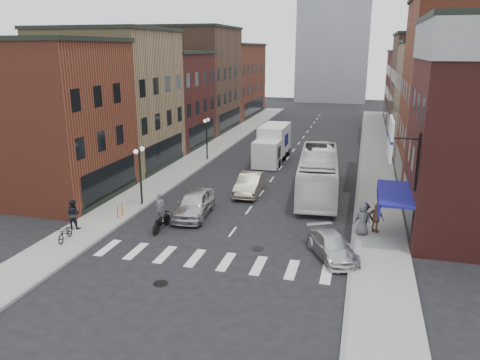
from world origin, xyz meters
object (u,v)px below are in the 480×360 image
Objects in this scene: ped_left_solo at (73,214)px; ped_right_b at (376,218)px; streetlamp_far at (207,131)px; billboard_sign at (392,139)px; streetlamp_near at (140,165)px; ped_right_a at (364,217)px; motorcycle_rider at (161,213)px; transit_bus at (318,173)px; sedan_left_near at (194,204)px; ped_right_c at (363,219)px; bike_rack at (120,211)px; sedan_left_far at (250,184)px; curb_car at (332,246)px; box_truck at (272,144)px; parked_bicycle at (66,233)px.

ped_left_solo is 1.04× the size of ped_right_b.
ped_left_solo is (-1.85, -19.25, -1.86)m from streetlamp_far.
billboard_sign reaches higher than streetlamp_near.
ped_right_b is (0.66, -0.02, -0.00)m from ped_right_a.
transit_bus reaches higher than motorcycle_rider.
sedan_left_near is (-11.75, 2.50, -5.29)m from billboard_sign.
motorcycle_rider is at bearing -4.68° from ped_right_c.
ped_right_c is (11.69, 2.08, 0.02)m from motorcycle_rider.
sedan_left_far reaches higher than bike_rack.
ped_right_c is (1.46, 3.26, 0.49)m from curb_car.
bike_rack is 3.58m from motorcycle_rider.
ped_left_solo is at bearing 154.31° from curb_car.
sedan_left_far is 10.20m from ped_right_a.
streetlamp_far is 23.36m from curb_car.
box_truck is at bearing 68.11° from streetlamp_near.
sedan_left_far is at bearing -86.95° from box_truck.
sedan_left_far is 2.68× the size of ped_right_a.
curb_car is (1.89, -10.99, -1.01)m from transit_bus.
transit_bus reaches higher than curb_car.
box_truck is at bearing 70.57° from bike_rack.
curb_car is (6.80, -9.64, -0.16)m from sedan_left_far.
ped_right_a is (10.71, -0.20, 0.18)m from sedan_left_near.
motorcycle_rider reaches higher than ped_right_b.
sedan_left_near is 2.73× the size of ped_left_solo.
bike_rack is (-0.20, -2.70, -2.36)m from streetlamp_near.
streetlamp_far is 0.35× the size of transit_bus.
ped_right_a is (16.80, 4.06, -0.03)m from ped_left_solo.
ped_right_b is (-0.37, 2.29, -5.11)m from billboard_sign.
transit_bus reaches higher than parked_bicycle.
transit_bus is (8.33, 9.80, 0.54)m from motorcycle_rider.
sedan_left_near is at bearing -22.31° from ped_right_a.
curb_car is (13.59, -2.30, 0.06)m from bike_rack.
box_truck is (6.36, 18.03, 1.13)m from bike_rack.
transit_bus is at bearing 115.34° from billboard_sign.
bike_rack is (-16.19, 0.80, -5.58)m from billboard_sign.
transit_bus is at bearing -85.57° from ped_right_a.
ped_right_c is at bearing 8.03° from parked_bicycle.
ped_right_c reaches higher than ped_right_a.
billboard_sign is 13.54m from sedan_left_far.
streetlamp_near is at bearing -146.85° from sedan_left_far.
box_truck is 4.49× the size of ped_right_b.
ped_right_b is (9.03, -5.84, 0.25)m from sedan_left_far.
billboard_sign is 0.90× the size of streetlamp_near.
motorcycle_rider is at bearing 146.77° from curb_car.
streetlamp_far is at bearing 99.50° from motorcycle_rider.
curb_car is 3.60m from ped_right_c.
transit_bus is 10.10m from sedan_left_near.
motorcycle_rider is at bearing -116.07° from sedan_left_near.
ped_right_c is (14.85, -1.74, -1.81)m from streetlamp_near.
curb_car is at bearing -9.62° from bike_rack.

